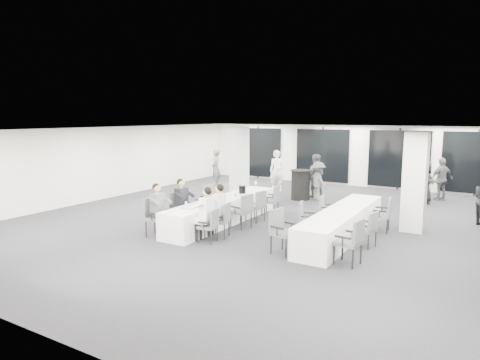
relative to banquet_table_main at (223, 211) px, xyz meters
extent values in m
cube|color=black|center=(0.89, 0.97, -0.39)|extent=(14.00, 16.00, 0.02)
cube|color=silver|center=(0.89, 0.97, 2.43)|extent=(14.00, 16.00, 0.02)
cube|color=silver|center=(-6.12, 0.97, 1.02)|extent=(0.02, 16.00, 2.80)
cube|color=silver|center=(0.89, 8.98, 1.02)|extent=(14.00, 0.02, 2.80)
cube|color=silver|center=(0.89, -7.04, 1.02)|extent=(14.00, 0.02, 2.80)
cube|color=black|center=(0.89, 8.91, 0.98)|extent=(13.60, 0.06, 2.50)
cube|color=silver|center=(-1.91, 4.17, 1.02)|extent=(0.60, 0.60, 2.80)
cube|color=silver|center=(5.09, 1.97, 1.02)|extent=(0.60, 0.60, 2.80)
cube|color=white|center=(0.00, 0.00, 0.00)|extent=(0.90, 5.00, 0.75)
cube|color=white|center=(3.58, 0.30, 0.00)|extent=(0.90, 5.00, 0.75)
cylinder|color=black|center=(0.58, 4.66, 0.19)|extent=(0.73, 0.73, 1.14)
cylinder|color=black|center=(0.58, 4.66, 0.76)|extent=(0.83, 0.83, 0.02)
cube|color=#525459|center=(-0.75, -2.11, 0.12)|extent=(0.59, 0.61, 0.09)
cube|color=#525459|center=(-0.99, -2.15, 0.42)|extent=(0.16, 0.51, 0.51)
cylinder|color=black|center=(-1.01, -1.93, -0.15)|extent=(0.04, 0.04, 0.45)
cylinder|color=black|center=(-0.93, -2.37, -0.15)|extent=(0.04, 0.04, 0.45)
cylinder|color=black|center=(-0.57, -1.85, -0.15)|extent=(0.04, 0.04, 0.45)
cylinder|color=black|center=(-0.49, -2.28, -0.15)|extent=(0.04, 0.04, 0.45)
cube|color=black|center=(-0.80, -1.84, 0.31)|extent=(0.38, 0.11, 0.04)
cube|color=black|center=(-0.70, -2.38, 0.31)|extent=(0.38, 0.11, 0.04)
cube|color=#525459|center=(-0.75, -1.08, 0.11)|extent=(0.59, 0.61, 0.09)
cube|color=#525459|center=(-0.98, -1.03, 0.40)|extent=(0.17, 0.50, 0.49)
cylinder|color=black|center=(-0.92, -0.82, -0.15)|extent=(0.04, 0.04, 0.44)
cylinder|color=black|center=(-1.01, -1.24, -0.15)|extent=(0.04, 0.04, 0.44)
cylinder|color=black|center=(-0.49, -0.91, -0.15)|extent=(0.04, 0.04, 0.44)
cylinder|color=black|center=(-0.58, -1.33, -0.15)|extent=(0.04, 0.04, 0.44)
cube|color=black|center=(-0.69, -0.81, 0.29)|extent=(0.37, 0.12, 0.04)
cube|color=black|center=(-0.81, -1.34, 0.29)|extent=(0.37, 0.12, 0.04)
cube|color=#525459|center=(-0.75, -0.33, 0.09)|extent=(0.55, 0.57, 0.08)
cube|color=#525459|center=(-0.97, -0.37, 0.37)|extent=(0.14, 0.48, 0.48)
cylinder|color=black|center=(-0.99, -0.16, -0.16)|extent=(0.04, 0.04, 0.42)
cylinder|color=black|center=(-0.92, -0.57, -0.16)|extent=(0.04, 0.04, 0.42)
cylinder|color=black|center=(-0.58, -0.09, -0.16)|extent=(0.04, 0.04, 0.42)
cylinder|color=black|center=(-0.51, -0.50, -0.16)|extent=(0.04, 0.04, 0.42)
cube|color=black|center=(-0.79, -0.07, 0.27)|extent=(0.35, 0.10, 0.04)
cube|color=black|center=(-0.71, -0.58, 0.27)|extent=(0.35, 0.10, 0.04)
cube|color=#525459|center=(-0.75, 0.58, 0.11)|extent=(0.57, 0.59, 0.09)
cube|color=#525459|center=(-0.98, 0.62, 0.40)|extent=(0.14, 0.50, 0.50)
cylinder|color=black|center=(-0.93, 0.83, -0.15)|extent=(0.04, 0.04, 0.44)
cylinder|color=black|center=(-1.00, 0.40, -0.15)|extent=(0.04, 0.04, 0.44)
cylinder|color=black|center=(-0.50, 0.76, -0.15)|extent=(0.04, 0.04, 0.44)
cylinder|color=black|center=(-0.57, 0.33, -0.15)|extent=(0.04, 0.04, 0.44)
cube|color=black|center=(-0.71, 0.85, 0.29)|extent=(0.37, 0.10, 0.04)
cube|color=black|center=(-0.79, 0.31, 0.29)|extent=(0.37, 0.10, 0.04)
cube|color=#525459|center=(-0.75, 1.52, 0.05)|extent=(0.52, 0.54, 0.08)
cube|color=#525459|center=(-0.96, 1.56, 0.31)|extent=(0.14, 0.44, 0.44)
cylinder|color=black|center=(-0.90, 1.74, -0.18)|extent=(0.03, 0.03, 0.39)
cylinder|color=black|center=(-0.98, 1.37, -0.18)|extent=(0.03, 0.03, 0.39)
cylinder|color=black|center=(-0.52, 1.66, -0.18)|extent=(0.03, 0.03, 0.39)
cylinder|color=black|center=(-0.60, 1.29, -0.18)|extent=(0.03, 0.03, 0.39)
cube|color=black|center=(-0.70, 1.75, 0.22)|extent=(0.33, 0.10, 0.04)
cube|color=black|center=(-0.80, 1.28, 0.22)|extent=(0.33, 0.10, 0.04)
cube|color=#525459|center=(0.75, -1.90, 0.03)|extent=(0.47, 0.49, 0.07)
cube|color=#525459|center=(0.95, -1.87, 0.28)|extent=(0.11, 0.42, 0.42)
cylinder|color=black|center=(0.95, -2.05, -0.19)|extent=(0.03, 0.03, 0.37)
cylinder|color=black|center=(0.91, -1.69, -0.19)|extent=(0.03, 0.03, 0.37)
cylinder|color=black|center=(0.59, -2.10, -0.19)|extent=(0.03, 0.03, 0.37)
cylinder|color=black|center=(0.55, -1.74, -0.19)|extent=(0.03, 0.03, 0.37)
cube|color=black|center=(0.78, -2.12, 0.19)|extent=(0.31, 0.08, 0.04)
cube|color=black|center=(0.72, -1.67, 0.19)|extent=(0.31, 0.08, 0.04)
cube|color=#525459|center=(0.75, -1.33, 0.06)|extent=(0.55, 0.56, 0.08)
cube|color=#525459|center=(0.96, -1.28, 0.32)|extent=(0.17, 0.45, 0.45)
cylinder|color=black|center=(0.99, -1.47, -0.18)|extent=(0.03, 0.03, 0.40)
cylinder|color=black|center=(0.89, -1.09, -0.18)|extent=(0.03, 0.03, 0.40)
cylinder|color=black|center=(0.61, -1.57, -0.18)|extent=(0.03, 0.03, 0.40)
cylinder|color=black|center=(0.51, -1.19, -0.18)|extent=(0.03, 0.03, 0.40)
cube|color=black|center=(0.81, -1.57, 0.23)|extent=(0.33, 0.12, 0.04)
cube|color=black|center=(0.69, -1.09, 0.23)|extent=(0.33, 0.12, 0.04)
cube|color=#525459|center=(0.75, -0.21, 0.10)|extent=(0.57, 0.59, 0.08)
cube|color=#525459|center=(0.98, -0.26, 0.38)|extent=(0.16, 0.49, 0.48)
cylinder|color=black|center=(0.91, -0.46, -0.16)|extent=(0.04, 0.04, 0.43)
cylinder|color=black|center=(1.00, -0.05, -0.16)|extent=(0.04, 0.04, 0.43)
cylinder|color=black|center=(0.50, -0.38, -0.16)|extent=(0.04, 0.04, 0.43)
cylinder|color=black|center=(0.59, 0.04, -0.16)|extent=(0.04, 0.04, 0.43)
cube|color=black|center=(0.70, -0.47, 0.28)|extent=(0.36, 0.11, 0.04)
cube|color=black|center=(0.80, 0.05, 0.28)|extent=(0.36, 0.11, 0.04)
cube|color=#525459|center=(0.75, 0.66, 0.08)|extent=(0.55, 0.56, 0.08)
cube|color=#525459|center=(0.97, 0.62, 0.36)|extent=(0.15, 0.47, 0.47)
cylinder|color=black|center=(0.91, 0.42, -0.17)|extent=(0.04, 0.04, 0.42)
cylinder|color=black|center=(0.99, 0.82, -0.17)|extent=(0.04, 0.04, 0.42)
cylinder|color=black|center=(0.51, 0.49, -0.17)|extent=(0.04, 0.04, 0.42)
cylinder|color=black|center=(0.59, 0.89, -0.17)|extent=(0.04, 0.04, 0.42)
cube|color=black|center=(0.70, 0.41, 0.25)|extent=(0.35, 0.10, 0.04)
cube|color=black|center=(0.80, 0.91, 0.25)|extent=(0.35, 0.10, 0.04)
cube|color=#525459|center=(0.75, 1.66, 0.08)|extent=(0.52, 0.54, 0.08)
cube|color=#525459|center=(0.97, 1.69, 0.36)|extent=(0.11, 0.47, 0.47)
cylinder|color=black|center=(0.98, 1.48, -0.17)|extent=(0.04, 0.04, 0.42)
cylinder|color=black|center=(0.93, 1.89, -0.17)|extent=(0.04, 0.04, 0.42)
cylinder|color=black|center=(0.57, 1.44, -0.17)|extent=(0.04, 0.04, 0.42)
cylinder|color=black|center=(0.52, 1.84, -0.17)|extent=(0.04, 0.04, 0.42)
cube|color=black|center=(0.78, 1.41, 0.26)|extent=(0.35, 0.08, 0.04)
cube|color=black|center=(0.72, 1.92, 0.26)|extent=(0.35, 0.08, 0.04)
cube|color=#525459|center=(2.83, -1.74, 0.12)|extent=(0.61, 0.62, 0.09)
cube|color=#525459|center=(2.59, -1.69, 0.42)|extent=(0.17, 0.51, 0.51)
cylinder|color=black|center=(2.66, -1.48, -0.15)|extent=(0.04, 0.04, 0.45)
cylinder|color=black|center=(2.56, -1.91, -0.15)|extent=(0.04, 0.04, 0.45)
cylinder|color=black|center=(3.09, -1.57, -0.15)|extent=(0.04, 0.04, 0.45)
cylinder|color=black|center=(2.99, -2.00, -0.15)|extent=(0.04, 0.04, 0.45)
cube|color=black|center=(2.89, -1.47, 0.31)|extent=(0.37, 0.12, 0.04)
cube|color=black|center=(2.77, -2.01, 0.31)|extent=(0.37, 0.12, 0.04)
cube|color=#525459|center=(2.83, -0.18, 0.08)|extent=(0.56, 0.58, 0.08)
cube|color=#525459|center=(2.61, -0.23, 0.35)|extent=(0.17, 0.46, 0.46)
cylinder|color=black|center=(2.58, -0.03, -0.17)|extent=(0.04, 0.04, 0.41)
cylinder|color=black|center=(2.68, -0.42, -0.17)|extent=(0.04, 0.04, 0.41)
cylinder|color=black|center=(2.97, 0.07, -0.17)|extent=(0.04, 0.04, 0.41)
cylinder|color=black|center=(3.07, -0.32, -0.17)|extent=(0.04, 0.04, 0.41)
cube|color=black|center=(2.77, 0.07, 0.25)|extent=(0.34, 0.12, 0.04)
cube|color=black|center=(2.89, -0.42, 0.25)|extent=(0.34, 0.12, 0.04)
cube|color=#525459|center=(2.83, 1.39, 0.04)|extent=(0.45, 0.47, 0.07)
cube|color=#525459|center=(2.62, 1.38, 0.29)|extent=(0.08, 0.43, 0.42)
cylinder|color=black|center=(2.63, 1.56, -0.19)|extent=(0.03, 0.03, 0.38)
cylinder|color=black|center=(2.66, 1.19, -0.19)|extent=(0.03, 0.03, 0.38)
cylinder|color=black|center=(3.00, 1.59, -0.19)|extent=(0.03, 0.03, 0.38)
cylinder|color=black|center=(3.02, 1.22, -0.19)|extent=(0.03, 0.03, 0.38)
cube|color=black|center=(2.81, 1.62, 0.19)|extent=(0.31, 0.06, 0.04)
cube|color=black|center=(2.84, 1.16, 0.19)|extent=(0.31, 0.06, 0.04)
cube|color=#525459|center=(4.33, -1.70, 0.11)|extent=(0.56, 0.58, 0.09)
cube|color=#525459|center=(4.56, -1.74, 0.40)|extent=(0.13, 0.50, 0.50)
cylinder|color=black|center=(4.51, -1.95, -0.15)|extent=(0.04, 0.04, 0.44)
cylinder|color=black|center=(4.57, -1.52, -0.15)|extent=(0.04, 0.04, 0.44)
cylinder|color=black|center=(4.08, -1.89, -0.15)|extent=(0.04, 0.04, 0.44)
cylinder|color=black|center=(4.14, -1.46, -0.15)|extent=(0.04, 0.04, 0.44)
cube|color=black|center=(4.29, -1.97, 0.30)|extent=(0.37, 0.09, 0.04)
cube|color=black|center=(4.36, -1.44, 0.30)|extent=(0.37, 0.09, 0.04)
cube|color=#525459|center=(4.33, -0.22, 0.05)|extent=(0.53, 0.55, 0.08)
cube|color=#525459|center=(4.53, -0.27, 0.31)|extent=(0.16, 0.44, 0.44)
cylinder|color=black|center=(4.46, -0.45, -0.18)|extent=(0.03, 0.03, 0.39)
cylinder|color=black|center=(4.56, -0.08, -0.18)|extent=(0.03, 0.03, 0.39)
cylinder|color=black|center=(4.10, -0.36, -0.18)|extent=(0.03, 0.03, 0.39)
cylinder|color=black|center=(4.19, 0.01, -0.18)|extent=(0.03, 0.03, 0.39)
cube|color=black|center=(4.27, -0.45, 0.21)|extent=(0.32, 0.11, 0.04)
cube|color=black|center=(4.38, 0.01, 0.21)|extent=(0.32, 0.11, 0.04)
cube|color=#525459|center=(4.33, 1.40, 0.09)|extent=(0.53, 0.54, 0.08)
cube|color=#525459|center=(4.55, 1.43, 0.37)|extent=(0.11, 0.48, 0.48)
cylinder|color=black|center=(4.55, 1.22, -0.16)|extent=(0.04, 0.04, 0.42)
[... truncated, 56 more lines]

